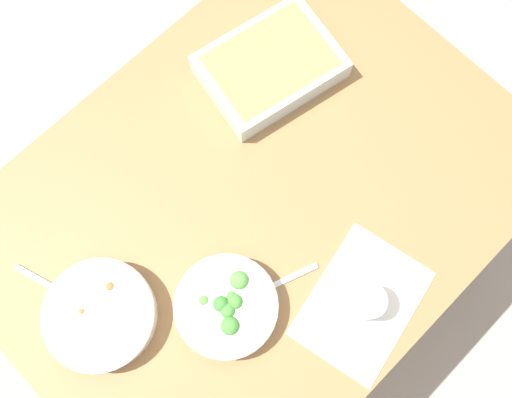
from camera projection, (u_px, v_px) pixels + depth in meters
name	position (u px, v px, depth m)	size (l,w,h in m)	color
ground_plane	(256.00, 253.00, 1.93)	(6.00, 6.00, 0.00)	#9E9389
dining_table	(256.00, 209.00, 1.30)	(1.20, 0.90, 0.74)	olive
placemat	(361.00, 304.00, 1.16)	(0.28, 0.20, 0.00)	silver
stew_bowl	(101.00, 315.00, 1.12)	(0.23, 0.23, 0.06)	silver
broccoli_bowl	(227.00, 306.00, 1.13)	(0.21, 0.21, 0.07)	silver
baking_dish	(270.00, 66.00, 1.26)	(0.34, 0.27, 0.06)	silver
drink_cup	(364.00, 303.00, 1.12)	(0.07, 0.07, 0.08)	#B2BCC6
spoon_by_stew	(60.00, 291.00, 1.16)	(0.07, 0.17, 0.01)	silver
spoon_by_broccoli	(269.00, 287.00, 1.16)	(0.17, 0.08, 0.01)	silver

